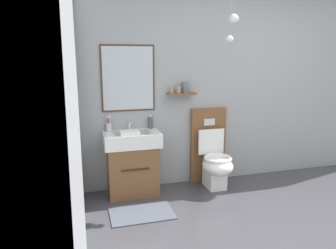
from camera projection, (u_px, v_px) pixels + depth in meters
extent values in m
cube|color=#999EA3|center=(249.00, 85.00, 4.36)|extent=(4.79, 0.12, 2.57)
cube|color=#4C301E|center=(128.00, 78.00, 3.82)|extent=(0.65, 0.02, 0.79)
cube|color=silver|center=(128.00, 78.00, 3.81)|extent=(0.61, 0.01, 0.75)
cube|color=brown|center=(182.00, 94.00, 3.97)|extent=(0.36, 0.14, 0.02)
cone|color=gray|center=(172.00, 88.00, 3.93)|extent=(0.04, 0.04, 0.13)
cylinder|color=gray|center=(179.00, 90.00, 3.93)|extent=(0.05, 0.05, 0.08)
cylinder|color=slate|center=(185.00, 87.00, 3.98)|extent=(0.08, 0.08, 0.13)
cylinder|color=gray|center=(231.00, 3.00, 3.48)|extent=(0.01, 0.01, 0.67)
sphere|color=silver|center=(230.00, 39.00, 3.56)|extent=(0.09, 0.09, 0.09)
sphere|color=silver|center=(234.00, 19.00, 3.61)|extent=(0.12, 0.12, 0.12)
cube|color=#999EA3|center=(68.00, 122.00, 1.84)|extent=(0.12, 4.14, 2.57)
cube|color=#474C56|center=(142.00, 213.00, 3.43)|extent=(0.68, 0.44, 0.01)
cube|color=brown|center=(132.00, 170.00, 3.89)|extent=(0.60, 0.40, 0.61)
cube|color=#342214|center=(135.00, 170.00, 3.68)|extent=(0.33, 0.01, 0.02)
cube|color=white|center=(132.00, 139.00, 3.81)|extent=(0.67, 0.42, 0.17)
cube|color=silver|center=(132.00, 134.00, 3.77)|extent=(0.42, 0.23, 0.03)
cylinder|color=silver|center=(129.00, 125.00, 3.94)|extent=(0.03, 0.03, 0.11)
cylinder|color=silver|center=(130.00, 122.00, 3.87)|extent=(0.02, 0.11, 0.02)
cube|color=brown|center=(207.00, 145.00, 4.28)|extent=(0.48, 0.10, 1.00)
cube|color=silver|center=(209.00, 122.00, 4.16)|extent=(0.15, 0.01, 0.09)
cube|color=white|center=(215.00, 175.00, 4.10)|extent=(0.22, 0.30, 0.34)
ellipsoid|color=white|center=(218.00, 166.00, 3.99)|extent=(0.37, 0.46, 0.24)
torus|color=white|center=(218.00, 158.00, 3.97)|extent=(0.35, 0.35, 0.04)
cube|color=white|center=(211.00, 142.00, 4.15)|extent=(0.35, 0.03, 0.33)
cylinder|color=silver|center=(109.00, 127.00, 3.84)|extent=(0.07, 0.07, 0.09)
cylinder|color=white|center=(110.00, 123.00, 3.83)|extent=(0.02, 0.04, 0.17)
cube|color=white|center=(110.00, 116.00, 3.83)|extent=(0.01, 0.02, 0.03)
cylinder|color=#DB3847|center=(108.00, 123.00, 3.84)|extent=(0.04, 0.01, 0.15)
cube|color=white|center=(107.00, 117.00, 3.82)|extent=(0.02, 0.02, 0.03)
cylinder|color=#DB3847|center=(108.00, 123.00, 3.81)|extent=(0.03, 0.03, 0.16)
cube|color=white|center=(108.00, 117.00, 3.81)|extent=(0.02, 0.02, 0.03)
cylinder|color=#4C4C51|center=(150.00, 123.00, 3.98)|extent=(0.06, 0.06, 0.14)
cylinder|color=silver|center=(150.00, 116.00, 3.97)|extent=(0.02, 0.02, 0.04)
cube|color=white|center=(130.00, 133.00, 3.67)|extent=(0.22, 0.16, 0.04)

